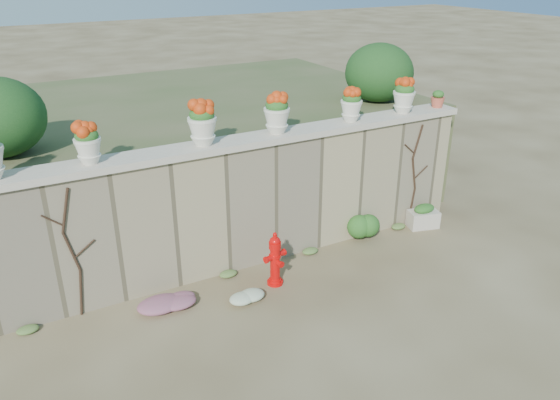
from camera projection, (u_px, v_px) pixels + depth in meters
ground at (305, 318)px, 7.54m from camera, size 80.00×80.00×0.00m
stone_wall at (247, 205)px, 8.57m from camera, size 8.00×0.40×2.00m
wall_cap at (246, 141)px, 8.14m from camera, size 8.10×0.52×0.10m
raised_fill at (180, 148)px, 11.13m from camera, size 9.00×6.00×2.00m
back_shrub_right at (379, 73)px, 10.39m from camera, size 1.30×1.30×1.10m
vine_left at (73, 252)px, 7.23m from camera, size 0.60×0.04×1.91m
vine_right at (414, 174)px, 9.82m from camera, size 0.60×0.04×1.91m
fire_hydrant at (275, 259)px, 8.16m from camera, size 0.38×0.27×0.87m
planter_box at (423, 217)px, 10.01m from camera, size 0.60×0.45×0.45m
green_shrub at (367, 225)px, 9.47m from camera, size 0.64×0.58×0.61m
magenta_clump at (170, 302)px, 7.69m from camera, size 0.86×0.57×0.23m
white_flowers at (244, 296)px, 7.85m from camera, size 0.56×0.45×0.20m
urn_pot_1 at (88, 143)px, 7.03m from camera, size 0.35×0.35×0.55m
urn_pot_2 at (202, 123)px, 7.70m from camera, size 0.41×0.41×0.65m
urn_pot_3 at (277, 113)px, 8.23m from camera, size 0.40×0.40×0.63m
urn_pot_4 at (351, 105)px, 8.85m from camera, size 0.35×0.35×0.55m
urn_pot_5 at (404, 96)px, 9.32m from camera, size 0.38×0.38×0.60m
terracotta_pot at (438, 100)px, 9.74m from camera, size 0.24×0.24×0.29m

